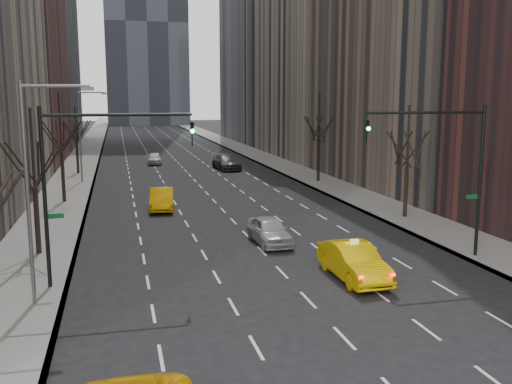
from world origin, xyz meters
TOP-DOWN VIEW (x-y plane):
  - sidewalk_left at (-12.25, 70.00)m, footprint 4.50×320.00m
  - sidewalk_right at (12.25, 70.00)m, footprint 4.50×320.00m
  - tree_lw_b at (-12.00, 18.00)m, footprint 3.36×3.50m
  - tree_lw_c at (-12.00, 34.00)m, footprint 3.36×3.50m
  - tree_lw_d at (-12.00, 52.00)m, footprint 3.36×3.50m
  - tree_rw_b at (12.00, 22.00)m, footprint 3.36×3.50m
  - tree_rw_c at (12.00, 40.00)m, footprint 3.36×3.50m
  - traffic_mast_left at (-9.11, 12.00)m, footprint 6.69×0.39m
  - traffic_mast_right at (9.11, 12.00)m, footprint 6.69×0.39m
  - streetlight_near at (-10.84, 10.00)m, footprint 2.83×0.22m
  - streetlight_far at (-10.84, 45.00)m, footprint 2.83×0.22m
  - taxi_sedan at (3.01, 10.20)m, footprint 1.89×5.20m
  - silver_sedan_ahead at (0.85, 17.53)m, footprint 2.00×4.67m
  - far_taxi at (-4.49, 29.39)m, footprint 2.17×5.08m
  - far_suv_grey at (4.88, 52.23)m, footprint 2.98×6.23m
  - far_car_white at (-3.06, 59.66)m, footprint 2.14×4.57m

SIDE VIEW (x-z plane):
  - sidewalk_left at x=-12.25m, z-range 0.00..0.15m
  - sidewalk_right at x=12.25m, z-range 0.00..0.15m
  - far_car_white at x=-3.06m, z-range 0.00..1.51m
  - silver_sedan_ahead at x=0.85m, z-range 0.00..1.57m
  - far_taxi at x=-4.49m, z-range 0.00..1.63m
  - taxi_sedan at x=3.01m, z-range 0.00..1.70m
  - far_suv_grey at x=4.88m, z-range 0.00..1.75m
  - tree_lw_d at x=-12.00m, z-range -0.12..7.24m
  - tree_lw_b at x=-12.00m, z-range -0.19..7.63m
  - tree_rw_b at x=12.00m, z-range -0.19..7.63m
  - tree_lw_c at x=-12.00m, z-range -0.33..8.41m
  - tree_rw_c at x=12.00m, z-range -0.33..8.41m
  - traffic_mast_left at x=-9.11m, z-range 1.49..9.49m
  - traffic_mast_right at x=9.11m, z-range 1.49..9.49m
  - streetlight_near at x=-10.84m, z-range 1.12..10.12m
  - streetlight_far at x=-10.84m, z-range 1.12..10.12m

